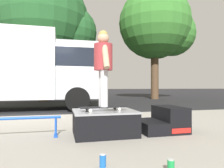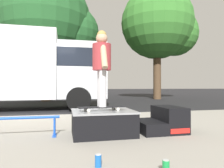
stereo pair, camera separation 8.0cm
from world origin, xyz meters
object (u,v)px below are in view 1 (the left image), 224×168
(skate_box, at_px, (104,122))
(soda_can_b, at_px, (103,161))
(grind_rail, at_px, (5,122))
(street_tree_main, at_px, (158,26))
(skater_kid, at_px, (103,62))
(skateboard, at_px, (103,107))
(box_truck, at_px, (16,67))
(street_tree_neighbour, at_px, (49,23))
(kicker_ramp, at_px, (164,121))
(soda_can, at_px, (171,166))

(skate_box, distance_m, soda_can_b, 1.39)
(grind_rail, xyz_separation_m, street_tree_main, (7.85, 10.47, 5.06))
(skate_box, xyz_separation_m, skater_kid, (-0.03, -0.05, 1.00))
(skate_box, distance_m, skater_kid, 1.00)
(skateboard, xyz_separation_m, soda_can_b, (-0.27, -1.30, -0.40))
(grind_rail, height_order, box_truck, box_truck)
(soda_can_b, relative_size, box_truck, 0.02)
(street_tree_main, height_order, street_tree_neighbour, street_tree_main)
(kicker_ramp, xyz_separation_m, street_tree_neighbour, (-2.55, 10.24, 4.64))
(soda_can, bearing_deg, skateboard, 101.26)
(grind_rail, distance_m, street_tree_main, 14.03)
(street_tree_main, bearing_deg, street_tree_neighbour, -177.56)
(soda_can_b, height_order, street_tree_neighbour, street_tree_neighbour)
(soda_can, bearing_deg, kicker_ramp, 64.03)
(street_tree_main, relative_size, street_tree_neighbour, 1.04)
(kicker_ramp, bearing_deg, box_truck, 123.29)
(skater_kid, distance_m, soda_can_b, 1.76)
(soda_can, xyz_separation_m, street_tree_main, (6.01, 12.22, 5.25))
(skateboard, bearing_deg, skate_box, 59.79)
(skateboard, xyz_separation_m, soda_can, (0.32, -1.60, -0.40))
(kicker_ramp, relative_size, grind_rail, 0.47)
(soda_can_b, xyz_separation_m, street_tree_neighbour, (-1.17, 11.59, 4.76))
(grind_rail, distance_m, soda_can_b, 1.93)
(kicker_ramp, distance_m, skateboard, 1.15)
(skater_kid, bearing_deg, street_tree_main, 59.20)
(skate_box, relative_size, street_tree_neighbour, 0.13)
(skate_box, bearing_deg, soda_can_b, -102.32)
(kicker_ramp, bearing_deg, skater_kid, -177.50)
(skateboard, xyz_separation_m, street_tree_main, (6.33, 10.62, 4.85))
(skate_box, bearing_deg, skater_kid, -120.21)
(street_tree_neighbour, bearing_deg, skater_kid, -82.06)
(skater_kid, relative_size, street_tree_neighbour, 0.16)
(kicker_ramp, distance_m, skater_kid, 1.52)
(box_truck, relative_size, street_tree_neighbour, 0.87)
(skateboard, bearing_deg, soda_can, -78.74)
(skate_box, height_order, street_tree_main, street_tree_main)
(skateboard, distance_m, box_truck, 6.06)
(skateboard, bearing_deg, box_truck, 114.00)
(box_truck, bearing_deg, street_tree_neighbour, 78.47)
(skater_kid, bearing_deg, street_tree_neighbour, 97.94)
(kicker_ramp, distance_m, soda_can_b, 1.94)
(soda_can, relative_size, soda_can_b, 1.00)
(skate_box, height_order, box_truck, box_truck)
(street_tree_neighbour, bearing_deg, soda_can_b, -84.25)
(soda_can_b, bearing_deg, kicker_ramp, 44.27)
(soda_can_b, bearing_deg, skateboard, 78.43)
(grind_rail, bearing_deg, box_truck, 99.71)
(box_truck, bearing_deg, grind_rail, -80.29)
(box_truck, relative_size, street_tree_main, 0.84)
(skate_box, xyz_separation_m, street_tree_main, (6.30, 10.57, 5.10))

